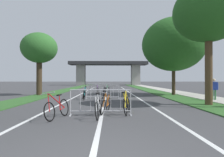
{
  "coord_description": "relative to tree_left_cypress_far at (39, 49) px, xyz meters",
  "views": [
    {
      "loc": [
        0.31,
        -3.15,
        1.44
      ],
      "look_at": [
        0.61,
        18.84,
        1.58
      ],
      "focal_mm": 30.69,
      "sensor_mm": 36.0,
      "label": 1
    }
  ],
  "objects": [
    {
      "name": "lane_stripe_right_lane",
      "position": [
        8.71,
        2.27,
        -4.3
      ],
      "size": [
        0.14,
        33.52,
        0.01
      ],
      "primitive_type": "cube",
      "color": "silver",
      "rests_on": "ground"
    },
    {
      "name": "bicycle_green_0",
      "position": [
        6.24,
        3.84,
        -3.93
      ],
      "size": [
        0.64,
        1.73,
        1.0
      ],
      "rotation": [
        0.0,
        0.0,
        0.2
      ],
      "color": "black",
      "rests_on": "ground"
    },
    {
      "name": "crowd_barrier_second",
      "position": [
        5.95,
        -3.34,
        -3.78
      ],
      "size": [
        2.48,
        0.45,
        1.05
      ],
      "rotation": [
        0.0,
        0.0,
        0.0
      ],
      "color": "#ADADB2",
      "rests_on": "ground"
    },
    {
      "name": "pedestrian_in_red_jacket",
      "position": [
        13.56,
        -4.74,
        -3.38
      ],
      "size": [
        0.55,
        0.31,
        1.52
      ],
      "rotation": [
        0.0,
        0.0,
        2.99
      ],
      "color": "#33723F",
      "rests_on": "ground"
    },
    {
      "name": "bicycle_white_3",
      "position": [
        6.03,
        -10.34,
        -3.93
      ],
      "size": [
        0.45,
        1.7,
        0.93
      ],
      "rotation": [
        0.0,
        0.0,
        3.07
      ],
      "color": "black",
      "rests_on": "ground"
    },
    {
      "name": "tree_left_cypress_far",
      "position": [
        0.0,
        0.0,
        0.0
      ],
      "size": [
        3.27,
        3.27,
        5.76
      ],
      "color": "#3D2D1E",
      "rests_on": "ground"
    },
    {
      "name": "bicycle_red_2",
      "position": [
        4.52,
        -10.52,
        -3.92
      ],
      "size": [
        0.76,
        1.72,
        1.02
      ],
      "rotation": [
        0.0,
        0.0,
        2.89
      ],
      "color": "black",
      "rests_on": "ground"
    },
    {
      "name": "tree_right_oak_mid",
      "position": [
        12.4,
        -0.01,
        0.4
      ],
      "size": [
        5.81,
        5.81,
        7.18
      ],
      "color": "#3D2D1E",
      "rests_on": "ground"
    },
    {
      "name": "tree_right_pine_near",
      "position": [
        12.0,
        -7.04,
        0.88
      ],
      "size": [
        3.89,
        3.89,
        6.87
      ],
      "color": "#4C3823",
      "rests_on": "ground"
    },
    {
      "name": "sidewalk_path_right",
      "position": [
        14.03,
        9.22,
        -4.26
      ],
      "size": [
        2.28,
        57.94,
        0.08
      ],
      "primitive_type": "cube",
      "color": "#ADA89E",
      "rests_on": "ground"
    },
    {
      "name": "bicycle_teal_7",
      "position": [
        4.61,
        -3.69,
        -3.93
      ],
      "size": [
        0.53,
        1.67,
        0.97
      ],
      "rotation": [
        0.0,
        0.0,
        0.2
      ],
      "color": "black",
      "rests_on": "ground"
    },
    {
      "name": "bicycle_orange_1",
      "position": [
        6.31,
        -9.41,
        -3.93
      ],
      "size": [
        0.51,
        1.65,
        0.95
      ],
      "rotation": [
        0.0,
        0.0,
        2.92
      ],
      "color": "black",
      "rests_on": "ground"
    },
    {
      "name": "lane_stripe_center",
      "position": [
        6.14,
        2.27,
        -4.3
      ],
      "size": [
        0.14,
        33.52,
        0.01
      ],
      "primitive_type": "cube",
      "color": "silver",
      "rests_on": "ground"
    },
    {
      "name": "crowd_barrier_third",
      "position": [
        5.31,
        3.26,
        -3.78
      ],
      "size": [
        2.49,
        0.53,
        1.05
      ],
      "rotation": [
        0.0,
        0.0,
        0.04
      ],
      "color": "#ADADB2",
      "rests_on": "ground"
    },
    {
      "name": "overpass_bridge",
      "position": [
        6.14,
        33.4,
        0.18
      ],
      "size": [
        20.66,
        4.38,
        6.25
      ],
      "color": "#2D2D30",
      "rests_on": "ground"
    },
    {
      "name": "bicycle_black_4",
      "position": [
        6.05,
        -3.76,
        -3.93
      ],
      "size": [
        0.47,
        1.66,
        0.97
      ],
      "rotation": [
        0.0,
        0.0,
        0.16
      ],
      "color": "black",
      "rests_on": "ground"
    },
    {
      "name": "bicycle_yellow_6",
      "position": [
        7.18,
        -9.56,
        -3.92
      ],
      "size": [
        0.53,
        1.74,
        0.99
      ],
      "rotation": [
        0.0,
        0.0,
        -0.21
      ],
      "color": "black",
      "rests_on": "ground"
    },
    {
      "name": "grass_verge_left",
      "position": [
        0.43,
        9.22,
        -4.28
      ],
      "size": [
        2.07,
        57.94,
        0.05
      ],
      "primitive_type": "cube",
      "color": "#2D5B26",
      "rests_on": "ground"
    },
    {
      "name": "crowd_barrier_nearest",
      "position": [
        6.1,
        -9.95,
        -3.78
      ],
      "size": [
        2.49,
        0.51,
        1.05
      ],
      "rotation": [
        0.0,
        0.0,
        0.03
      ],
      "color": "#ADADB2",
      "rests_on": "ground"
    },
    {
      "name": "bicycle_purple_5",
      "position": [
        5.13,
        3.75,
        -3.95
      ],
      "size": [
        0.52,
        1.61,
        0.93
      ],
      "rotation": [
        0.0,
        0.0,
        -0.04
      ],
      "color": "black",
      "rests_on": "ground"
    },
    {
      "name": "grass_verge_right",
      "position": [
        11.85,
        9.22,
        -4.28
      ],
      "size": [
        2.07,
        57.94,
        0.05
      ],
      "primitive_type": "cube",
      "color": "#2D5B26",
      "rests_on": "ground"
    },
    {
      "name": "lane_stripe_left_lane",
      "position": [
        3.57,
        2.27,
        -4.3
      ],
      "size": [
        0.14,
        33.52,
        0.01
      ],
      "primitive_type": "cube",
      "color": "silver",
      "rests_on": "ground"
    }
  ]
}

